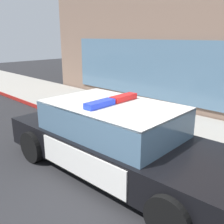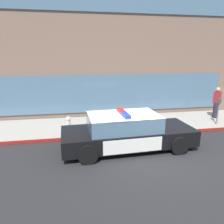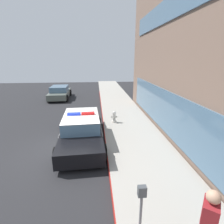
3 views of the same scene
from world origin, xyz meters
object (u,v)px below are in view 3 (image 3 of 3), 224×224
object	(u,v)px
fire_hydrant	(114,117)
parking_meter	(141,202)
police_cruiser	(82,129)
car_far_lane	(60,92)

from	to	relation	value
fire_hydrant	parking_meter	world-z (taller)	parking_meter
police_cruiser	car_far_lane	size ratio (longest dim) A/B	1.17
police_cruiser	parking_meter	bearing A→B (deg)	15.52
parking_meter	car_far_lane	bearing A→B (deg)	-162.98
police_cruiser	parking_meter	xyz separation A→B (m)	(5.11, 1.66, 0.40)
car_far_lane	parking_meter	size ratio (longest dim) A/B	3.29
fire_hydrant	car_far_lane	size ratio (longest dim) A/B	0.16
parking_meter	fire_hydrant	bearing A→B (deg)	178.63
police_cruiser	parking_meter	size ratio (longest dim) A/B	3.84
fire_hydrant	parking_meter	bearing A→B (deg)	-1.37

